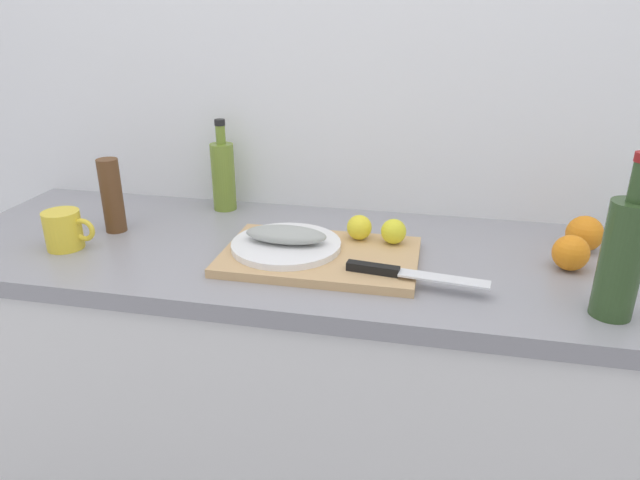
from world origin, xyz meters
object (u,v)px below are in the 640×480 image
fish_fillet (286,235)px  coffee_mug_1 (64,230)px  white_plate (286,245)px  lemon_0 (359,227)px  wine_bottle (622,256)px  chef_knife (398,272)px  pepper_mill (112,196)px  olive_oil_bottle (223,174)px  cutting_board (320,256)px

fish_fillet → coffee_mug_1: (-0.52, -0.06, -0.01)m
white_plate → coffee_mug_1: bearing=-173.2°
lemon_0 → wine_bottle: (0.50, -0.22, 0.07)m
fish_fillet → chef_knife: 0.28m
fish_fillet → lemon_0: bearing=30.0°
white_plate → pepper_mill: 0.47m
pepper_mill → wine_bottle: bearing=-10.0°
white_plate → olive_oil_bottle: olive_oil_bottle is taller
cutting_board → coffee_mug_1: coffee_mug_1 is taller
lemon_0 → cutting_board: bearing=-127.3°
lemon_0 → pepper_mill: 0.62m
coffee_mug_1 → olive_oil_bottle: bearing=52.3°
cutting_board → pepper_mill: (-0.55, 0.07, 0.08)m
white_plate → pepper_mill: pepper_mill is taller
cutting_board → olive_oil_bottle: 0.45m
chef_knife → cutting_board: bearing=162.0°
chef_knife → pepper_mill: (-0.73, 0.16, 0.06)m
cutting_board → olive_oil_bottle: (-0.33, 0.29, 0.09)m
chef_knife → wine_bottle: 0.41m
wine_bottle → chef_knife: bearing=174.2°
lemon_0 → chef_knife: bearing=-59.5°
fish_fillet → chef_knife: fish_fillet is taller
lemon_0 → white_plate: bearing=-150.0°
coffee_mug_1 → fish_fillet: bearing=6.8°
cutting_board → wine_bottle: (0.58, -0.12, 0.11)m
wine_bottle → pepper_mill: (-1.12, 0.20, -0.03)m
fish_fillet → wine_bottle: 0.67m
lemon_0 → pepper_mill: bearing=-177.7°
white_plate → coffee_mug_1: size_ratio=2.00×
cutting_board → pepper_mill: size_ratio=2.33×
olive_oil_bottle → pepper_mill: olive_oil_bottle is taller
chef_knife → olive_oil_bottle: olive_oil_bottle is taller
lemon_0 → olive_oil_bottle: (-0.41, 0.19, 0.05)m
white_plate → fish_fillet: size_ratio=1.33×
lemon_0 → wine_bottle: wine_bottle is taller
white_plate → chef_knife: chef_knife is taller
coffee_mug_1 → pepper_mill: (0.05, 0.13, 0.05)m
wine_bottle → pepper_mill: bearing=170.0°
chef_knife → coffee_mug_1: bearing=-175.1°
cutting_board → fish_fillet: (-0.08, 0.01, 0.04)m
lemon_0 → coffee_mug_1: bearing=-167.4°
cutting_board → white_plate: bearing=174.4°
chef_knife → wine_bottle: size_ratio=0.95×
fish_fillet → lemon_0: size_ratio=3.18×
cutting_board → pepper_mill: pepper_mill is taller
wine_bottle → fish_fillet: bearing=168.5°
cutting_board → chef_knife: chef_knife is taller
white_plate → wine_bottle: bearing=-11.5°
olive_oil_bottle → white_plate: bearing=-47.9°
white_plate → fish_fillet: (0.00, 0.00, 0.03)m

